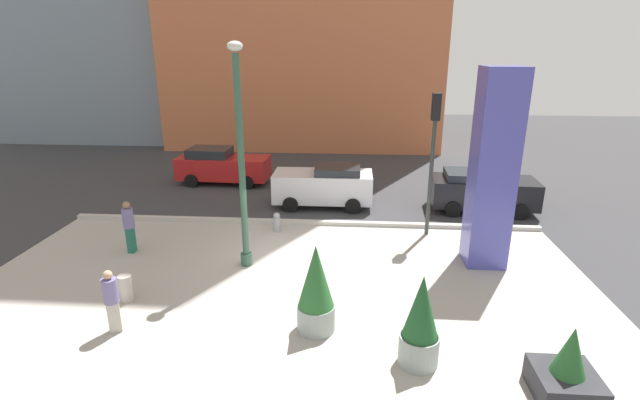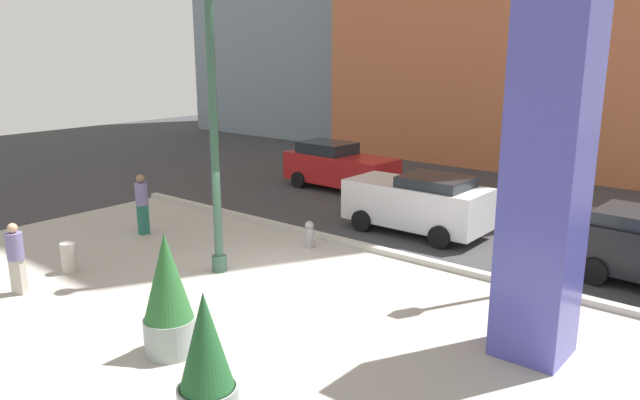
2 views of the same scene
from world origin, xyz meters
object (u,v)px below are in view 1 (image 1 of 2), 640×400
art_pillar_blue (493,171)px  car_intersection (324,185)px  lamp_post (241,164)px  pedestrian_on_sidewalk (111,298)px  traffic_light_far_side (433,143)px  potted_plant_curbside (316,290)px  potted_plant_near_right (420,324)px  car_curb_west (482,191)px  concrete_bollard (126,288)px  potted_plant_by_pillar (567,373)px  pedestrian_crossing (129,224)px  fire_hydrant (277,222)px  car_passing_lane (222,166)px

art_pillar_blue → car_intersection: art_pillar_blue is taller
lamp_post → pedestrian_on_sidewalk: (-2.36, -3.77, -2.37)m
art_pillar_blue → traffic_light_far_side: (-1.44, 2.20, 0.36)m
potted_plant_curbside → potted_plant_near_right: bearing=-25.5°
lamp_post → car_curb_west: (8.62, 5.76, -2.41)m
car_curb_west → pedestrian_on_sidewalk: (-10.98, -9.53, 0.04)m
potted_plant_near_right → concrete_bollard: bearing=164.6°
potted_plant_by_pillar → pedestrian_crossing: pedestrian_crossing is taller
concrete_bollard → pedestrian_crossing: size_ratio=0.42×
potted_plant_by_pillar → fire_hydrant: potted_plant_by_pillar is taller
lamp_post → potted_plant_by_pillar: 9.56m
potted_plant_near_right → car_curb_west: size_ratio=0.50×
potted_plant_curbside → traffic_light_far_side: (3.55, 6.31, 2.30)m
fire_hydrant → potted_plant_by_pillar: bearing=-49.0°
potted_plant_curbside → pedestrian_on_sidewalk: potted_plant_curbside is taller
lamp_post → pedestrian_crossing: lamp_post is taller
art_pillar_blue → potted_plant_near_right: bearing=-117.3°
art_pillar_blue → concrete_bollard: 11.01m
potted_plant_curbside → lamp_post: bearing=126.4°
potted_plant_near_right → pedestrian_crossing: (-8.82, 5.10, 0.00)m
potted_plant_near_right → pedestrian_crossing: 10.19m
traffic_light_far_side → car_curb_west: traffic_light_far_side is taller
potted_plant_curbside → fire_hydrant: (-1.95, 6.14, -0.72)m
pedestrian_on_sidewalk → lamp_post: bearing=57.9°
car_intersection → car_passing_lane: size_ratio=0.92×
lamp_post → car_passing_lane: 9.85m
potted_plant_near_right → traffic_light_far_side: bearing=80.5°
lamp_post → potted_plant_near_right: 6.91m
potted_plant_by_pillar → pedestrian_crossing: 12.98m
potted_plant_curbside → fire_hydrant: size_ratio=3.00×
fire_hydrant → pedestrian_on_sidewalk: pedestrian_on_sidewalk is taller
car_passing_lane → pedestrian_on_sidewalk: 12.78m
art_pillar_blue → lamp_post: bearing=-174.2°
art_pillar_blue → car_passing_lane: 13.67m
potted_plant_curbside → potted_plant_by_pillar: bearing=-20.6°
fire_hydrant → concrete_bollard: size_ratio=1.00×
traffic_light_far_side → car_passing_lane: size_ratio=1.12×
pedestrian_crossing → pedestrian_on_sidewalk: (1.68, -4.43, -0.10)m
art_pillar_blue → pedestrian_crossing: (-11.50, -0.10, -2.02)m
lamp_post → car_intersection: size_ratio=1.61×
art_pillar_blue → potted_plant_by_pillar: (0.05, -6.00, -2.47)m
concrete_bollard → lamp_post: bearing=40.7°
fire_hydrant → car_curb_west: size_ratio=0.17×
car_intersection → car_passing_lane: bearing=149.7°
lamp_post → art_pillar_blue: size_ratio=1.11×
fire_hydrant → pedestrian_crossing: size_ratio=0.42×
potted_plant_curbside → car_passing_lane: size_ratio=0.49×
pedestrian_crossing → traffic_light_far_side: bearing=12.9°
art_pillar_blue → fire_hydrant: size_ratio=8.06×
car_passing_lane → pedestrian_crossing: 8.36m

